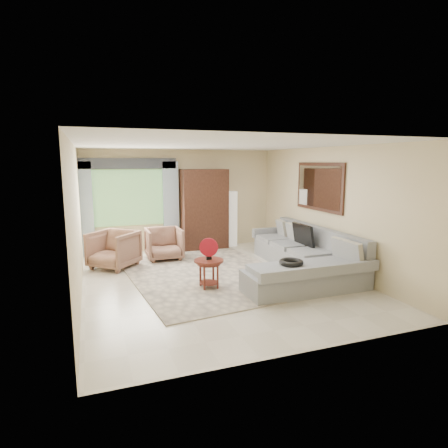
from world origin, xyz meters
name	(u,v)px	position (x,y,z in m)	size (l,w,h in m)	color
ground	(218,280)	(0.00, 0.00, 0.00)	(6.00, 6.00, 0.00)	silver
area_rug	(207,274)	(-0.08, 0.43, 0.01)	(3.00, 4.00, 0.02)	#C2B299
sectional_sofa	(303,260)	(1.78, -0.18, 0.28)	(2.30, 3.46, 0.90)	#919498
tv_screen	(303,235)	(2.05, 0.26, 0.72)	(0.06, 0.74, 0.48)	black
garden_hose	(291,262)	(1.00, -1.05, 0.55)	(0.43, 0.43, 0.09)	black
coffee_table	(209,273)	(-0.30, -0.37, 0.28)	(0.54, 0.54, 0.54)	#521B15
red_disc	(209,247)	(-0.30, -0.37, 0.77)	(0.34, 0.34, 0.03)	maroon
armchair_left	(114,249)	(-1.84, 1.62, 0.41)	(0.87, 0.90, 0.82)	#885E4A
armchair_right	(164,244)	(-0.68, 1.95, 0.38)	(0.80, 0.83, 0.75)	#865E49
potted_plant	(110,247)	(-1.88, 2.45, 0.29)	(0.52, 0.45, 0.58)	#999999
armoire	(204,209)	(0.55, 2.72, 1.05)	(1.20, 0.55, 2.10)	black
floor_lamp	(232,219)	(1.35, 2.78, 0.75)	(0.24, 0.24, 1.50)	silver
window	(129,198)	(-1.35, 2.97, 1.40)	(1.80, 0.04, 1.40)	#669E59
curtain_left	(85,210)	(-2.40, 2.88, 1.15)	(0.40, 0.08, 2.30)	#9EB7CC
curtain_right	(171,206)	(-0.30, 2.88, 1.15)	(0.40, 0.08, 2.30)	#9EB7CC
valance	(127,163)	(-1.35, 2.90, 2.25)	(2.40, 0.12, 0.26)	#1E232D
wall_mirror	(319,187)	(2.46, 0.35, 1.75)	(0.05, 1.70, 1.05)	black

